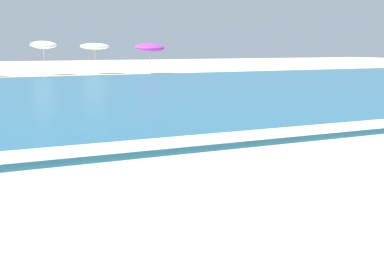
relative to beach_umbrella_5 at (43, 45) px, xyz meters
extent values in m
cube|color=white|center=(-8.46, -31.60, -2.02)|extent=(120.00, 1.22, 0.01)
cylinder|color=beige|center=(0.00, 0.00, -1.12)|extent=(0.05, 0.05, 2.09)
ellipsoid|color=white|center=(0.00, 0.00, 0.00)|extent=(1.87, 1.91, 0.72)
cylinder|color=beige|center=(3.95, 0.29, -1.17)|extent=(0.05, 0.05, 1.99)
ellipsoid|color=white|center=(3.95, 0.29, -0.10)|extent=(2.20, 2.22, 0.55)
cylinder|color=beige|center=(7.60, -1.62, -1.22)|extent=(0.05, 0.05, 1.89)
ellipsoid|color=purple|center=(7.60, -1.62, -0.19)|extent=(2.28, 2.32, 0.78)
camera|label=1|loc=(-11.44, -42.03, -0.09)|focal=54.87mm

